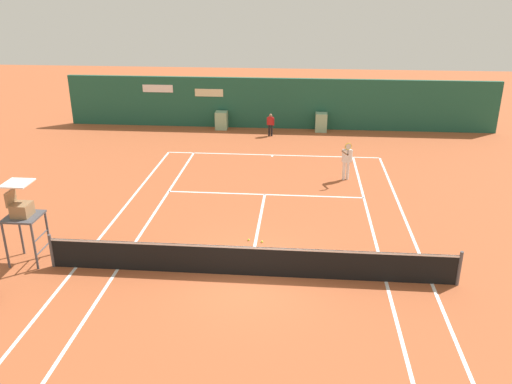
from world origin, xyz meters
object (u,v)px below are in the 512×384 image
at_px(umpire_chair, 22,212).
at_px(player_on_baseline, 347,159).
at_px(tennis_ball_by_sideline, 249,240).
at_px(tennis_ball_near_service_line, 262,242).
at_px(ball_kid_left_post, 270,123).

xyz_separation_m(umpire_chair, player_on_baseline, (10.27, 8.19, -0.71)).
xyz_separation_m(umpire_chair, tennis_ball_by_sideline, (6.63, 1.97, -1.63)).
height_order(umpire_chair, tennis_ball_near_service_line, umpire_chair).
distance_m(umpire_chair, tennis_ball_near_service_line, 7.51).
bearing_deg(tennis_ball_by_sideline, umpire_chair, -163.42).
xyz_separation_m(player_on_baseline, tennis_ball_by_sideline, (-3.64, -6.22, -0.92)).
height_order(player_on_baseline, ball_kid_left_post, player_on_baseline).
height_order(ball_kid_left_post, tennis_ball_near_service_line, ball_kid_left_post).
relative_size(umpire_chair, player_on_baseline, 1.42).
bearing_deg(player_on_baseline, tennis_ball_by_sideline, 38.74).
bearing_deg(tennis_ball_by_sideline, ball_kid_left_post, 90.39).
relative_size(player_on_baseline, tennis_ball_near_service_line, 27.04).
relative_size(tennis_ball_by_sideline, tennis_ball_near_service_line, 1.00).
relative_size(player_on_baseline, tennis_ball_by_sideline, 27.04).
bearing_deg(umpire_chair, ball_kid_left_post, 156.39).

